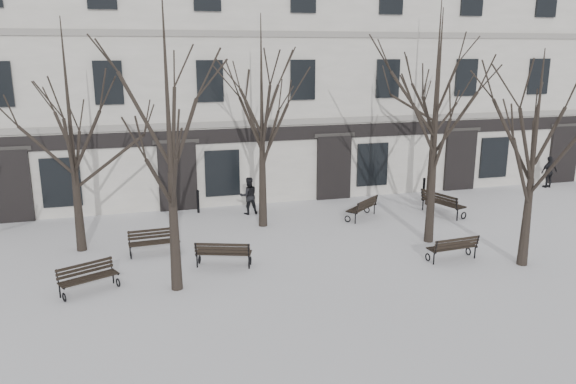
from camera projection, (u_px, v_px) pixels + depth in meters
name	position (u px, v px, depth m)	size (l,w,h in m)	color
ground	(315.00, 269.00, 17.52)	(100.00, 100.00, 0.00)	silver
building	(236.00, 73.00, 28.27)	(40.40, 10.20, 11.40)	silver
tree_1	(168.00, 111.00, 14.82)	(5.68, 5.68, 8.11)	black
tree_2	(437.00, 101.00, 18.84)	(5.59, 5.59, 7.99)	black
tree_3	(536.00, 134.00, 16.88)	(4.69, 4.69, 6.70)	black
tree_4	(69.00, 109.00, 18.00)	(5.37, 5.37, 7.67)	black
tree_5	(262.00, 97.00, 20.63)	(5.55, 5.55, 7.92)	black
tree_6	(437.00, 77.00, 23.51)	(6.23, 6.23, 8.90)	black
bench_0	(88.00, 277.00, 15.78)	(1.69, 1.20, 0.82)	black
bench_1	(223.00, 253.00, 17.58)	(1.82, 1.14, 0.87)	black
bench_2	(453.00, 247.00, 18.13)	(1.71, 0.74, 0.84)	black
bench_3	(154.00, 241.00, 18.71)	(1.69, 0.70, 0.83)	black
bench_4	(363.00, 207.00, 22.69)	(1.70, 1.54, 0.87)	black
bench_5	(442.00, 202.00, 23.16)	(1.26, 2.05, 0.98)	black
bollard_a	(198.00, 201.00, 23.46)	(0.13, 0.13, 1.00)	black
bollard_b	(424.00, 188.00, 25.35)	(0.14, 0.14, 1.07)	black
pedestrian_b	(249.00, 214.00, 23.45)	(0.76, 0.59, 1.56)	black
pedestrian_c	(547.00, 187.00, 27.94)	(0.93, 0.39, 1.58)	black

